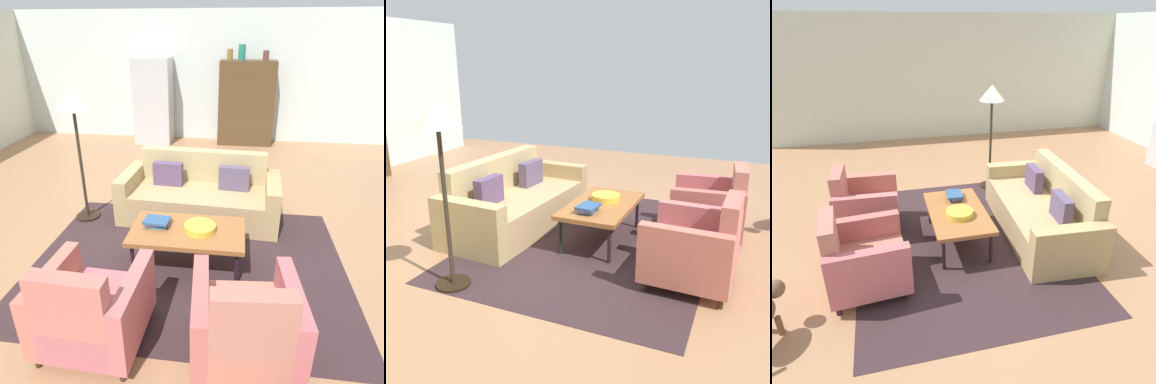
# 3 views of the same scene
# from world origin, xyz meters

# --- Properties ---
(ground_plane) EXTENTS (10.49, 10.49, 0.00)m
(ground_plane) POSITION_xyz_m (0.00, 0.00, 0.00)
(ground_plane) COLOR #A87753
(wall_left) EXTENTS (0.12, 8.60, 2.80)m
(wall_left) POSITION_xyz_m (-4.37, 0.00, 1.40)
(wall_left) COLOR beige
(wall_left) RESTS_ON ground
(area_rug) EXTENTS (3.40, 2.60, 0.01)m
(area_rug) POSITION_xyz_m (0.36, -0.79, 0.00)
(area_rug) COLOR #372629
(area_rug) RESTS_ON ground
(couch) EXTENTS (2.15, 1.02, 0.86)m
(couch) POSITION_xyz_m (0.37, 0.34, 0.29)
(couch) COLOR tan
(couch) RESTS_ON ground
(coffee_table) EXTENTS (1.20, 0.70, 0.45)m
(coffee_table) POSITION_xyz_m (0.36, -0.84, 0.41)
(coffee_table) COLOR black
(coffee_table) RESTS_ON ground
(armchair_left) EXTENTS (0.83, 0.83, 0.88)m
(armchair_left) POSITION_xyz_m (-0.24, -2.01, 0.34)
(armchair_left) COLOR #362620
(armchair_left) RESTS_ON ground
(armchair_right) EXTENTS (0.87, 0.87, 0.88)m
(armchair_right) POSITION_xyz_m (0.97, -2.01, 0.34)
(armchair_right) COLOR #3B1B15
(armchair_right) RESTS_ON ground
(fruit_bowl) EXTENTS (0.33, 0.33, 0.07)m
(fruit_bowl) POSITION_xyz_m (0.49, -0.84, 0.49)
(fruit_bowl) COLOR gold
(fruit_bowl) RESTS_ON coffee_table
(book_stack) EXTENTS (0.28, 0.22, 0.08)m
(book_stack) POSITION_xyz_m (0.03, -0.81, 0.50)
(book_stack) COLOR #2F6088
(book_stack) RESTS_ON coffee_table
(floor_lamp) EXTENTS (0.40, 0.40, 1.72)m
(floor_lamp) POSITION_xyz_m (-1.17, 0.07, 1.44)
(floor_lamp) COLOR black
(floor_lamp) RESTS_ON ground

